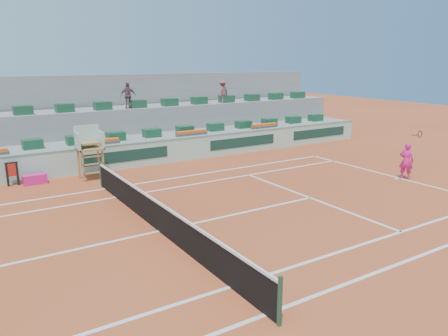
{
  "coord_description": "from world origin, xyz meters",
  "views": [
    {
      "loc": [
        -5.12,
        -11.96,
        5.25
      ],
      "look_at": [
        4.0,
        2.5,
        1.0
      ],
      "focal_mm": 35.0,
      "sensor_mm": 36.0,
      "label": 1
    }
  ],
  "objects": [
    {
      "name": "flower_planters",
      "position": [
        -1.5,
        9.0,
        1.33
      ],
      "size": [
        26.8,
        0.36,
        0.28
      ],
      "color": "#4C4C4C",
      "rests_on": "seating_tier_lower"
    },
    {
      "name": "advertising_hoarding",
      "position": [
        0.02,
        8.5,
        0.63
      ],
      "size": [
        36.0,
        0.34,
        1.26
      ],
      "color": "#AAD5BF",
      "rests_on": "ground"
    },
    {
      "name": "tennis_net",
      "position": [
        0.0,
        0.0,
        0.53
      ],
      "size": [
        0.1,
        11.97,
        1.1
      ],
      "color": "black",
      "rests_on": "ground"
    },
    {
      "name": "seat_row_lower",
      "position": [
        0.0,
        9.8,
        1.42
      ],
      "size": [
        32.9,
        0.6,
        0.44
      ],
      "color": "#18492C",
      "rests_on": "seating_tier_lower"
    },
    {
      "name": "seating_tier_lower",
      "position": [
        0.0,
        10.7,
        0.6
      ],
      "size": [
        36.0,
        4.0,
        1.2
      ],
      "primitive_type": "cube",
      "color": "gray",
      "rests_on": "ground"
    },
    {
      "name": "tennis_player",
      "position": [
        12.0,
        -0.2,
        0.84
      ],
      "size": [
        0.61,
        0.92,
        2.28
      ],
      "color": "#E61E85",
      "rests_on": "ground"
    },
    {
      "name": "umpire_chair",
      "position": [
        0.0,
        7.5,
        1.54
      ],
      "size": [
        1.1,
        0.9,
        2.4
      ],
      "color": "#9E703C",
      "rests_on": "ground"
    },
    {
      "name": "spectator_right",
      "position": [
        9.61,
        11.55,
        3.32
      ],
      "size": [
        1.05,
        0.82,
        1.44
      ],
      "primitive_type": "imported",
      "rotation": [
        0.0,
        0.0,
        3.49
      ],
      "color": "#8D4650",
      "rests_on": "seating_tier_upper"
    },
    {
      "name": "seat_row_upper",
      "position": [
        0.0,
        11.7,
        2.82
      ],
      "size": [
        32.9,
        0.6,
        0.44
      ],
      "color": "#18492C",
      "rests_on": "seating_tier_upper"
    },
    {
      "name": "player_bag",
      "position": [
        -2.33,
        7.84,
        0.21
      ],
      "size": [
        0.95,
        0.42,
        0.42
      ],
      "primitive_type": "cube",
      "color": "#E61E85",
      "rests_on": "ground"
    },
    {
      "name": "ground",
      "position": [
        0.0,
        0.0,
        0.0
      ],
      "size": [
        90.0,
        90.0,
        0.0
      ],
      "primitive_type": "plane",
      "color": "#A03F1F",
      "rests_on": "ground"
    },
    {
      "name": "towel_rack",
      "position": [
        -3.17,
        8.08,
        0.6
      ],
      "size": [
        0.51,
        0.09,
        1.03
      ],
      "color": "black",
      "rests_on": "ground"
    },
    {
      "name": "court_lines",
      "position": [
        0.0,
        0.0,
        0.01
      ],
      "size": [
        23.89,
        11.09,
        0.01
      ],
      "color": "silver",
      "rests_on": "ground"
    },
    {
      "name": "seating_tier_upper",
      "position": [
        0.0,
        12.3,
        1.3
      ],
      "size": [
        36.0,
        2.4,
        2.6
      ],
      "primitive_type": "cube",
      "color": "gray",
      "rests_on": "ground"
    },
    {
      "name": "spectator_mid",
      "position": [
        3.41,
        11.53,
        3.32
      ],
      "size": [
        0.88,
        0.45,
        1.45
      ],
      "primitive_type": "imported",
      "rotation": [
        0.0,
        0.0,
        3.03
      ],
      "color": "brown",
      "rests_on": "seating_tier_upper"
    },
    {
      "name": "stadium_back_wall",
      "position": [
        0.0,
        13.9,
        2.2
      ],
      "size": [
        36.0,
        0.4,
        4.4
      ],
      "primitive_type": "cube",
      "color": "gray",
      "rests_on": "ground"
    }
  ]
}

